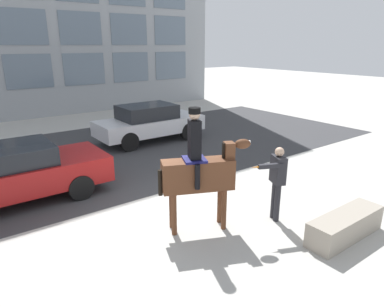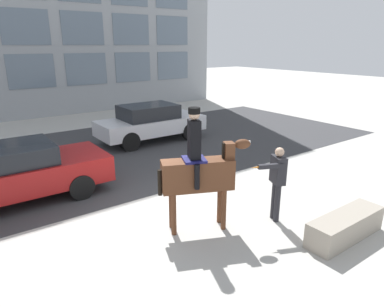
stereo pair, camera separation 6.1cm
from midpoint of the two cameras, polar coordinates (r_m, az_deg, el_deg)
ground_plane at (r=8.74m, az=-5.76°, el=-8.24°), size 80.00×80.00×0.00m
road_surface at (r=12.79m, az=-16.74°, el=-0.38°), size 23.25×8.50×0.01m
mounted_horse_lead at (r=7.07m, az=1.04°, el=-2.87°), size 1.84×1.05×2.64m
pedestrian_bystander at (r=7.76m, az=13.76°, el=-3.99°), size 0.91×0.45×1.71m
street_car_near_lane at (r=9.61m, az=-28.69°, el=-3.00°), size 4.79×1.94×1.46m
street_car_far_lane at (r=14.10m, az=-7.28°, el=5.22°), size 4.36×1.84×1.50m
planter_ledge at (r=7.82m, az=23.96°, el=-10.96°), size 1.96×0.56×0.53m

